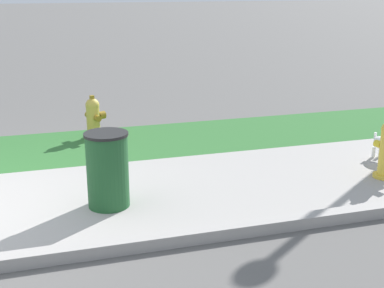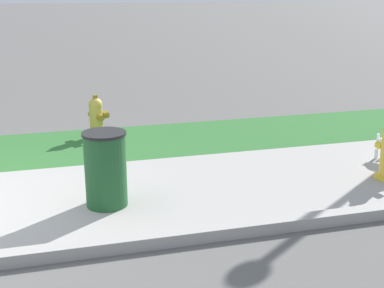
{
  "view_description": "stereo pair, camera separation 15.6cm",
  "coord_description": "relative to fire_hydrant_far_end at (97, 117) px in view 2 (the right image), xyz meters",
  "views": [
    {
      "loc": [
        1.0,
        -5.57,
        2.32
      ],
      "look_at": [
        2.84,
        0.49,
        0.4
      ],
      "focal_mm": 50.0,
      "sensor_mm": 36.0,
      "label": 1
    },
    {
      "loc": [
        1.15,
        -5.62,
        2.32
      ],
      "look_at": [
        2.84,
        0.49,
        0.4
      ],
      "focal_mm": 50.0,
      "sensor_mm": 36.0,
      "label": 2
    }
  ],
  "objects": [
    {
      "name": "trash_bin",
      "position": [
        -0.17,
        -2.72,
        0.1
      ],
      "size": [
        0.47,
        0.47,
        0.83
      ],
      "color": "#1E5128",
      "rests_on": "ground"
    },
    {
      "name": "fire_hydrant_far_end",
      "position": [
        0.0,
        0.0,
        0.0
      ],
      "size": [
        0.37,
        0.39,
        0.67
      ],
      "rotation": [
        0.0,
        0.0,
        5.08
      ],
      "color": "gold",
      "rests_on": "ground"
    }
  ]
}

